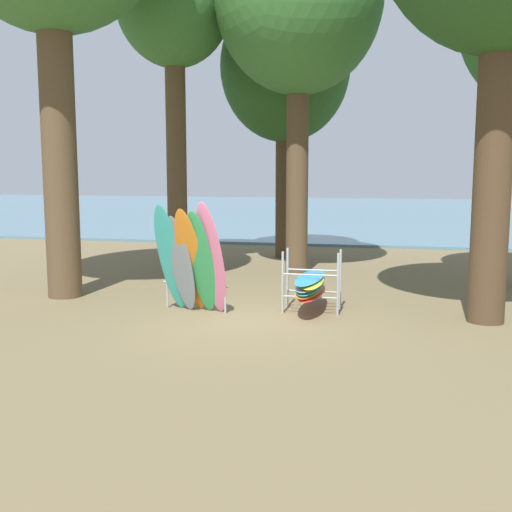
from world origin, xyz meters
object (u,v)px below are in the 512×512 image
object	(u,v)px
tree_far_left_back	(174,6)
board_storage_rack	(311,284)
tree_mid_behind	(285,69)
leaning_board_pile	(191,261)

from	to	relation	value
tree_far_left_back	board_storage_rack	world-z (taller)	tree_far_left_back
tree_mid_behind	leaning_board_pile	xyz separation A→B (m)	(-0.48, -8.34, -4.91)
tree_mid_behind	board_storage_rack	bearing A→B (deg)	-76.61
tree_mid_behind	tree_far_left_back	size ratio (longest dim) A/B	0.89
board_storage_rack	tree_far_left_back	bearing A→B (deg)	132.73
tree_far_left_back	board_storage_rack	xyz separation A→B (m)	(4.50, -4.87, -6.79)
tree_far_left_back	board_storage_rack	size ratio (longest dim) A/B	4.45
leaning_board_pile	board_storage_rack	world-z (taller)	leaning_board_pile
tree_mid_behind	board_storage_rack	world-z (taller)	tree_mid_behind
tree_far_left_back	leaning_board_pile	world-z (taller)	tree_far_left_back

